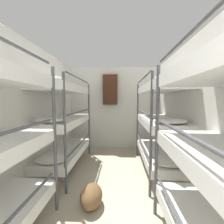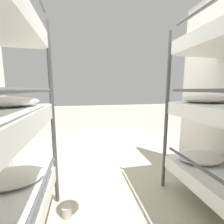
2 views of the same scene
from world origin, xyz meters
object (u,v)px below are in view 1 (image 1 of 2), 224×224
Objects in this scene: bunk_stack_right_far at (159,122)px; hanging_coat at (110,90)px; bunk_stack_left_far at (64,121)px; duffel_bag at (91,196)px.

hanging_coat is at bearing 127.40° from bunk_stack_right_far.
bunk_stack_left_far is at bearing 180.00° from bunk_stack_right_far.
hanging_coat is at bearing 58.51° from bunk_stack_left_far.
hanging_coat is at bearing 87.94° from duffel_bag.
hanging_coat is (0.09, 2.57, 1.67)m from duffel_bag.
duffel_bag is at bearing -54.07° from bunk_stack_left_far.
bunk_stack_right_far is 1.99m from hanging_coat.
bunk_stack_right_far is at bearing 0.00° from bunk_stack_left_far.
hanging_coat reaches higher than duffel_bag.
hanging_coat is (0.89, 1.46, 0.76)m from bunk_stack_left_far.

